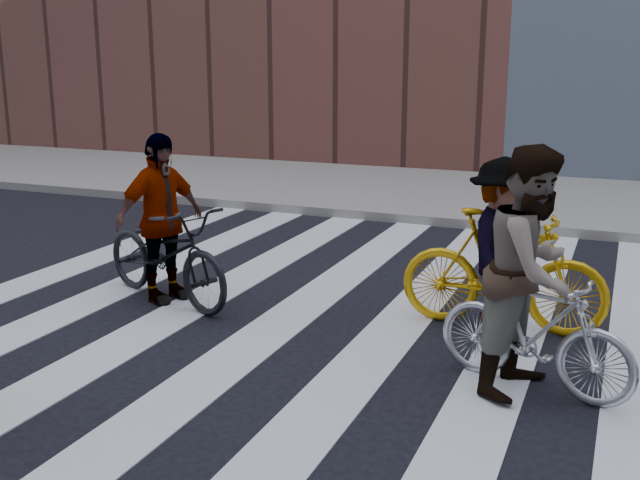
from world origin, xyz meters
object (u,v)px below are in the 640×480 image
Objects in this scene: rider_rear at (160,219)px; rider_mid at (532,271)px; bike_silver_mid at (534,331)px; bike_dark_rear at (166,253)px; bike_yellow_right at (503,271)px; rider_right at (499,245)px.

rider_mid is at bearing -80.66° from rider_rear.
bike_dark_rear reaches higher than bike_silver_mid.
bike_yellow_right is 3.52m from bike_dark_rear.
bike_yellow_right reaches higher than bike_silver_mid.
bike_dark_rear is 3.48m from rider_right.
rider_right is (-0.05, 0.00, 0.25)m from bike_yellow_right.
rider_mid is 1.37m from rider_right.
bike_silver_mid is 0.49m from rider_mid.
bike_silver_mid is 1.42m from rider_right.
rider_rear is (-3.94, 0.78, -0.07)m from rider_mid.
bike_silver_mid is 0.80× the size of bike_dark_rear.
rider_mid is 1.07× the size of rider_rear.
bike_yellow_right is 1.01× the size of rider_mid.
bike_silver_mid is 1.36m from bike_yellow_right.
bike_dark_rear is at bearing 97.35° from rider_right.
bike_dark_rear is 1.11× the size of rider_rear.
bike_dark_rear is (-3.94, 0.78, 0.04)m from bike_silver_mid.
rider_mid is 1.16× the size of rider_right.
bike_yellow_right is at bearing -61.38° from rider_rear.
rider_mid is (3.89, -0.78, 0.44)m from bike_dark_rear.
bike_yellow_right is 0.97× the size of bike_dark_rear.
rider_right is at bearing -61.15° from bike_dark_rear.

